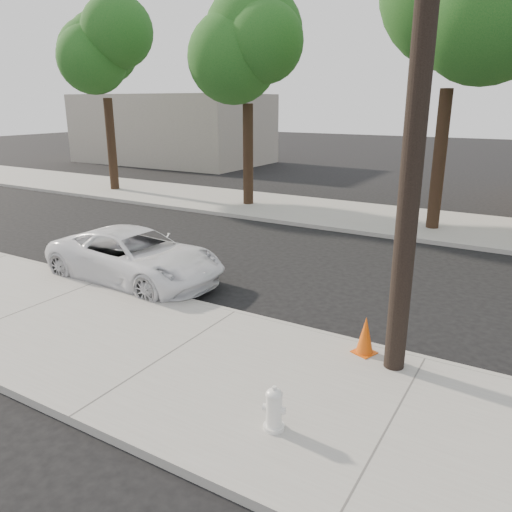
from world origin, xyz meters
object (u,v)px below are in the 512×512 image
object	(u,v)px
utility_pole	(419,85)
traffic_cone	(365,336)
police_cruiser	(135,256)
fire_hydrant	(274,410)

from	to	relation	value
utility_pole	traffic_cone	size ratio (longest dim) A/B	12.88
police_cruiser	fire_hydrant	world-z (taller)	police_cruiser
police_cruiser	traffic_cone	distance (m)	6.56
traffic_cone	police_cruiser	bearing A→B (deg)	171.09
utility_pole	traffic_cone	distance (m)	4.26
utility_pole	fire_hydrant	bearing A→B (deg)	-110.46
police_cruiser	traffic_cone	size ratio (longest dim) A/B	6.95
utility_pole	police_cruiser	bearing A→B (deg)	170.24
police_cruiser	fire_hydrant	xyz separation A→B (m)	(6.12, -3.75, -0.23)
fire_hydrant	police_cruiser	bearing A→B (deg)	137.33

